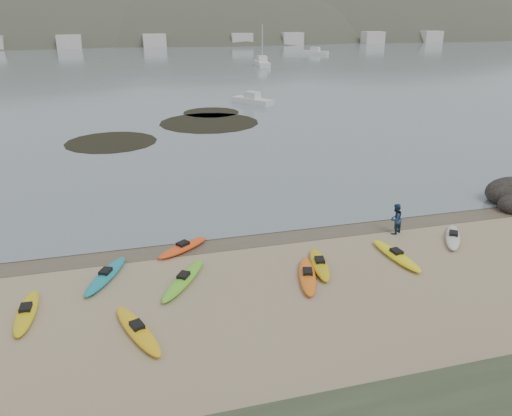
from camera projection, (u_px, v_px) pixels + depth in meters
name	position (u px, v px, depth m)	size (l,w,h in m)	color
ground	(256.00, 235.00, 25.57)	(600.00, 600.00, 0.00)	tan
wet_sand	(258.00, 237.00, 25.30)	(60.00, 60.00, 0.00)	brown
water	(123.00, 30.00, 294.76)	(1200.00, 1200.00, 0.00)	slate
kayaks	(243.00, 274.00, 21.49)	(21.21, 9.18, 0.34)	silver
person_east	(395.00, 219.00, 25.49)	(0.78, 0.61, 1.61)	navy
kelp_mats	(184.00, 126.00, 49.82)	(18.73, 18.21, 0.04)	black
moored_boats	(138.00, 66.00, 98.81)	(91.73, 74.81, 1.22)	silver
far_hills	(226.00, 77.00, 215.07)	(550.00, 135.00, 80.00)	#384235
far_town	(154.00, 41.00, 156.41)	(199.00, 5.00, 4.00)	beige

